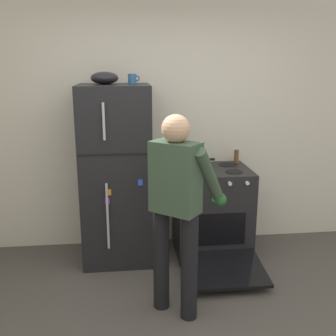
% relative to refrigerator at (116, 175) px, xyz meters
% --- Properties ---
extents(kitchen_wall_back, '(6.00, 0.10, 2.70)m').
position_rel_refrigerator_xyz_m(kitchen_wall_back, '(0.45, 0.38, 0.47)').
color(kitchen_wall_back, silver).
rests_on(kitchen_wall_back, ground).
extents(refrigerator, '(0.68, 0.72, 1.76)m').
position_rel_refrigerator_xyz_m(refrigerator, '(0.00, 0.00, 0.00)').
color(refrigerator, black).
rests_on(refrigerator, ground).
extents(stove_range, '(0.76, 1.22, 0.92)m').
position_rel_refrigerator_xyz_m(stove_range, '(0.98, -0.02, -0.44)').
color(stove_range, black).
rests_on(stove_range, ground).
extents(person_cook, '(0.64, 0.67, 1.60)m').
position_rel_refrigerator_xyz_m(person_cook, '(0.48, -1.01, 0.07)').
color(person_cook, black).
rests_on(person_cook, ground).
extents(red_pot, '(0.33, 0.23, 0.13)m').
position_rel_refrigerator_xyz_m(red_pot, '(0.82, -0.05, 0.10)').
color(red_pot, '#236638').
rests_on(red_pot, stove_range).
extents(coffee_mug, '(0.11, 0.08, 0.10)m').
position_rel_refrigerator_xyz_m(coffee_mug, '(0.18, 0.05, 0.93)').
color(coffee_mug, '#2D6093').
rests_on(coffee_mug, refrigerator).
extents(pepper_mill, '(0.05, 0.05, 0.14)m').
position_rel_refrigerator_xyz_m(pepper_mill, '(1.28, 0.20, 0.11)').
color(pepper_mill, brown).
rests_on(pepper_mill, stove_range).
extents(mixing_bowl, '(0.26, 0.26, 0.12)m').
position_rel_refrigerator_xyz_m(mixing_bowl, '(-0.08, 0.00, 0.94)').
color(mixing_bowl, black).
rests_on(mixing_bowl, refrigerator).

